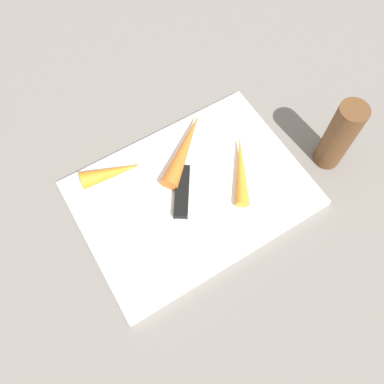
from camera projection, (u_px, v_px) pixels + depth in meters
ground_plane at (192, 195)px, 0.64m from camera, size 1.40×1.40×0.00m
cutting_board at (192, 194)px, 0.63m from camera, size 0.36×0.26×0.01m
knife at (182, 199)px, 0.62m from camera, size 0.13×0.18×0.01m
carrot_longest at (185, 147)px, 0.65m from camera, size 0.13×0.12×0.03m
carrot_medium at (241, 168)px, 0.63m from camera, size 0.09×0.12×0.02m
carrot_shortest at (113, 172)px, 0.63m from camera, size 0.10×0.05×0.03m
pepper_grinder at (339, 136)px, 0.61m from camera, size 0.04×0.04×0.13m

